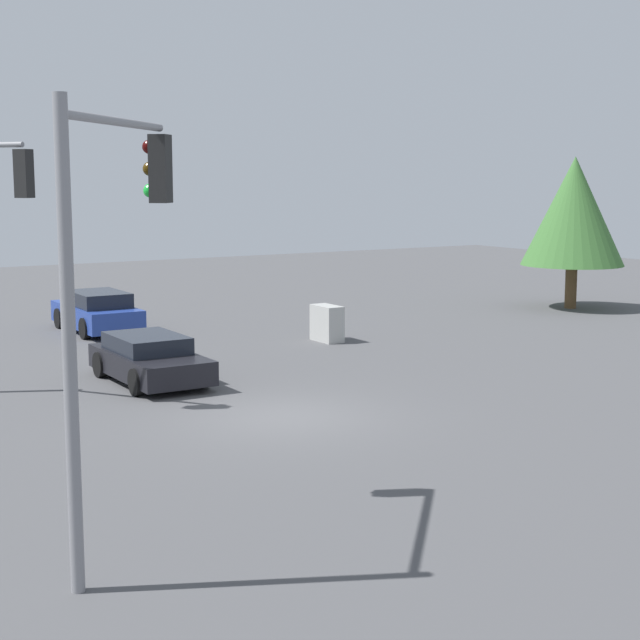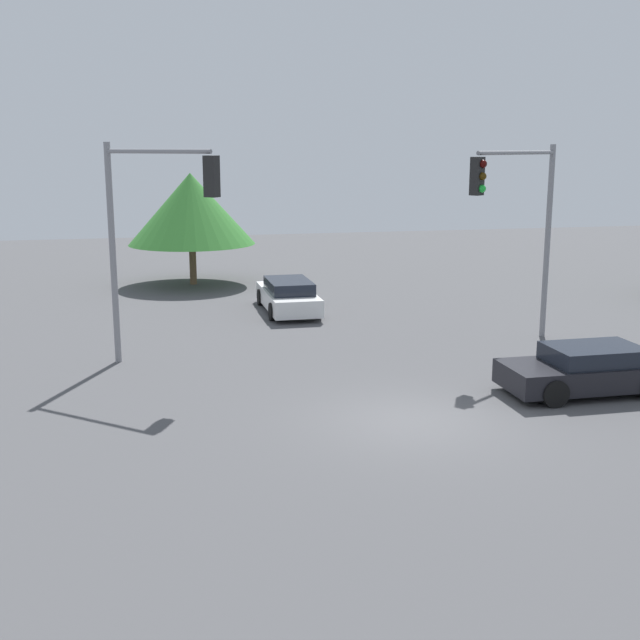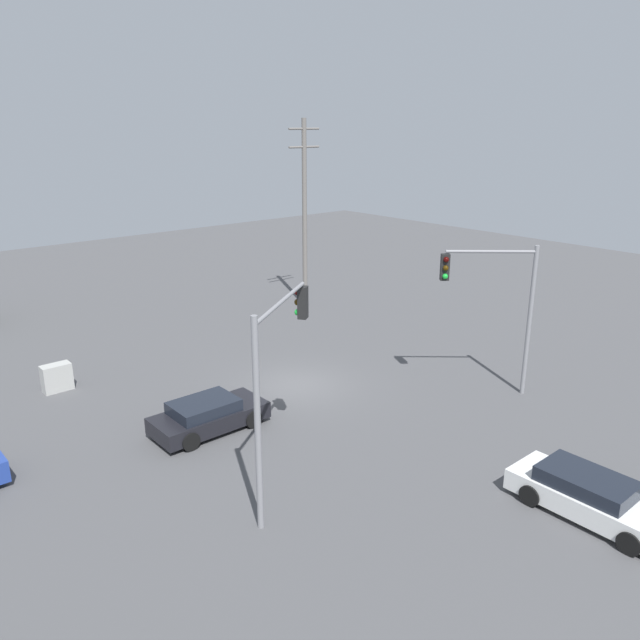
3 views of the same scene
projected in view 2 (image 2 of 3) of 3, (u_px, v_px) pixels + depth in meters
name	position (u px, v px, depth m)	size (l,w,h in m)	color
ground_plane	(411.00, 421.00, 18.23)	(80.00, 80.00, 0.00)	#4C4C4F
sedan_dark	(587.00, 370.00, 20.21)	(4.21, 1.98, 1.21)	black
sedan_white	(288.00, 296.00, 30.15)	(1.87, 4.66, 1.25)	silver
traffic_signal_main	(522.00, 208.00, 24.20)	(3.91, 2.84, 6.19)	gray
traffic_signal_cross	(151.00, 216.00, 21.68)	(2.95, 2.66, 6.24)	gray
tree_far	(191.00, 209.00, 35.68)	(5.65, 5.65, 4.98)	brown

